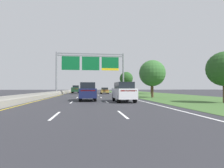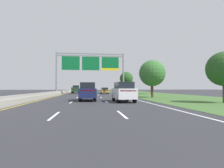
# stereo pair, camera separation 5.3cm
# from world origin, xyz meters

# --- Properties ---
(ground_plane) EXTENTS (220.00, 220.00, 0.00)m
(ground_plane) POSITION_xyz_m (0.00, 35.00, 0.00)
(ground_plane) COLOR #2B2B30
(lane_striping) EXTENTS (11.96, 106.00, 0.01)m
(lane_striping) POSITION_xyz_m (0.00, 34.54, 0.00)
(lane_striping) COLOR white
(lane_striping) RESTS_ON ground
(grass_verge_right) EXTENTS (14.00, 110.00, 0.02)m
(grass_verge_right) POSITION_xyz_m (13.95, 35.00, 0.01)
(grass_verge_right) COLOR #3D602D
(grass_verge_right) RESTS_ON ground
(median_barrier_concrete) EXTENTS (0.60, 110.00, 0.85)m
(median_barrier_concrete) POSITION_xyz_m (-6.60, 35.00, 0.35)
(median_barrier_concrete) COLOR #99968E
(median_barrier_concrete) RESTS_ON ground
(overhead_sign_gantry) EXTENTS (15.06, 0.42, 9.28)m
(overhead_sign_gantry) POSITION_xyz_m (0.30, 40.06, 6.55)
(overhead_sign_gantry) COLOR gray
(overhead_sign_gantry) RESTS_ON ground
(pickup_truck_darkgreen) EXTENTS (2.06, 5.42, 2.20)m
(pickup_truck_darkgreen) POSITION_xyz_m (-3.85, 52.31, 1.07)
(pickup_truck_darkgreen) COLOR #193D23
(pickup_truck_darkgreen) RESTS_ON ground
(car_navy_centre_lane_suv) EXTENTS (2.00, 4.74, 2.11)m
(car_navy_centre_lane_suv) POSITION_xyz_m (-0.22, 21.71, 1.10)
(car_navy_centre_lane_suv) COLOR #161E47
(car_navy_centre_lane_suv) RESTS_ON ground
(car_grey_centre_lane_sedan) EXTENTS (1.87, 4.42, 1.57)m
(car_grey_centre_lane_sedan) POSITION_xyz_m (-0.18, 47.48, 0.82)
(car_grey_centre_lane_sedan) COLOR slate
(car_grey_centre_lane_sedan) RESTS_ON ground
(car_gold_right_lane_sedan) EXTENTS (1.84, 4.41, 1.57)m
(car_gold_right_lane_sedan) POSITION_xyz_m (3.79, 45.15, 0.82)
(car_gold_right_lane_sedan) COLOR #A38438
(car_gold_right_lane_sedan) RESTS_ON ground
(car_white_right_lane_suv) EXTENTS (1.98, 4.73, 2.11)m
(car_white_right_lane_suv) POSITION_xyz_m (3.68, 19.50, 1.10)
(car_white_right_lane_suv) COLOR silver
(car_white_right_lane_suv) RESTS_ON ground
(roadside_tree_near) EXTENTS (3.44, 3.44, 5.11)m
(roadside_tree_near) POSITION_xyz_m (13.28, 16.54, 3.38)
(roadside_tree_near) COLOR #4C3823
(roadside_tree_near) RESTS_ON ground
(roadside_tree_mid) EXTENTS (4.07, 4.07, 5.82)m
(roadside_tree_mid) POSITION_xyz_m (9.70, 27.08, 3.77)
(roadside_tree_mid) COLOR #4C3823
(roadside_tree_mid) RESTS_ON ground
(roadside_tree_far) EXTENTS (4.66, 4.66, 7.03)m
(roadside_tree_far) POSITION_xyz_m (15.02, 42.30, 4.68)
(roadside_tree_far) COLOR #4C3823
(roadside_tree_far) RESTS_ON ground
(roadside_tree_distant) EXTENTS (4.01, 4.01, 6.35)m
(roadside_tree_distant) POSITION_xyz_m (11.13, 53.42, 4.33)
(roadside_tree_distant) COLOR #4C3823
(roadside_tree_distant) RESTS_ON ground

